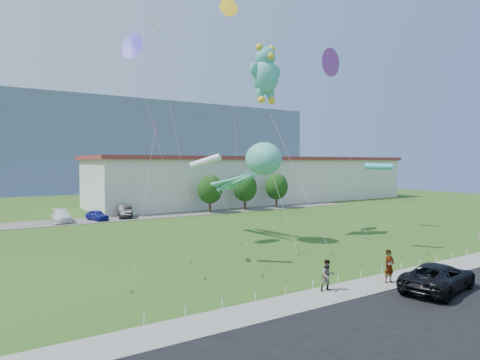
% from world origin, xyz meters
% --- Properties ---
extents(ground, '(160.00, 160.00, 0.00)m').
position_xyz_m(ground, '(0.00, 0.00, 0.00)').
color(ground, '#2F5317').
rests_on(ground, ground).
extents(road, '(80.00, 8.00, 0.06)m').
position_xyz_m(road, '(0.00, -8.00, 0.03)').
color(road, black).
rests_on(road, ground).
extents(sidewalk, '(80.00, 2.50, 0.10)m').
position_xyz_m(sidewalk, '(0.00, -2.75, 0.05)').
color(sidewalk, gray).
rests_on(sidewalk, ground).
extents(parking_strip, '(70.00, 6.00, 0.06)m').
position_xyz_m(parking_strip, '(0.00, 35.00, 0.03)').
color(parking_strip, '#59544C').
rests_on(parking_strip, ground).
extents(hill_ridge, '(160.00, 50.00, 25.00)m').
position_xyz_m(hill_ridge, '(0.00, 120.00, 12.50)').
color(hill_ridge, slate).
rests_on(hill_ridge, ground).
extents(warehouse, '(61.00, 15.00, 8.20)m').
position_xyz_m(warehouse, '(26.00, 44.00, 4.12)').
color(warehouse, beige).
rests_on(warehouse, ground).
extents(rope_fence, '(26.05, 0.05, 0.50)m').
position_xyz_m(rope_fence, '(0.00, -1.30, 0.25)').
color(rope_fence, white).
rests_on(rope_fence, ground).
extents(tree_near, '(3.60, 3.60, 5.47)m').
position_xyz_m(tree_near, '(10.00, 34.00, 3.39)').
color(tree_near, '#3F2B19').
rests_on(tree_near, ground).
extents(tree_mid, '(3.60, 3.60, 5.47)m').
position_xyz_m(tree_mid, '(16.00, 34.00, 3.39)').
color(tree_mid, '#3F2B19').
rests_on(tree_mid, ground).
extents(tree_far, '(3.60, 3.60, 5.47)m').
position_xyz_m(tree_far, '(22.00, 34.00, 3.39)').
color(tree_far, '#3F2B19').
rests_on(tree_far, ground).
extents(suv, '(5.99, 3.65, 1.55)m').
position_xyz_m(suv, '(2.47, -5.50, 0.84)').
color(suv, black).
rests_on(suv, road).
extents(pedestrian_left, '(0.75, 0.53, 1.96)m').
position_xyz_m(pedestrian_left, '(1.41, -3.06, 1.08)').
color(pedestrian_left, gray).
rests_on(pedestrian_left, sidewalk).
extents(pedestrian_right, '(1.00, 0.87, 1.73)m').
position_xyz_m(pedestrian_right, '(-2.79, -2.26, 0.97)').
color(pedestrian_right, gray).
rests_on(pedestrian_right, sidewalk).
extents(parked_car_white, '(2.52, 5.21, 1.46)m').
position_xyz_m(parked_car_white, '(-9.65, 35.22, 0.79)').
color(parked_car_white, white).
rests_on(parked_car_white, parking_strip).
extents(parked_car_blue, '(2.35, 3.95, 1.26)m').
position_xyz_m(parked_car_blue, '(-5.67, 34.47, 0.69)').
color(parked_car_blue, navy).
rests_on(parked_car_blue, parking_strip).
extents(parked_car_black, '(2.78, 4.99, 1.56)m').
position_xyz_m(parked_car_black, '(-1.90, 35.35, 0.84)').
color(parked_car_black, black).
rests_on(parked_car_black, parking_strip).
extents(octopus_kite, '(2.93, 12.71, 8.98)m').
position_xyz_m(octopus_kite, '(2.88, 12.68, 6.80)').
color(octopus_kite, teal).
rests_on(octopus_kite, ground).
extents(teddy_bear_kite, '(3.49, 10.02, 18.27)m').
position_xyz_m(teddy_bear_kite, '(4.62, 13.54, 15.65)').
color(teddy_bear_kite, teal).
rests_on(teddy_bear_kite, ground).
extents(small_kite_white, '(1.76, 5.83, 7.70)m').
position_xyz_m(small_kite_white, '(-5.45, 6.84, 7.21)').
color(small_kite_white, white).
rests_on(small_kite_white, ground).
extents(small_kite_yellow, '(1.83, 5.69, 16.98)m').
position_xyz_m(small_kite_yellow, '(-8.19, 8.08, 14.29)').
color(small_kite_yellow, '#D0EB37').
rests_on(small_kite_yellow, ground).
extents(small_kite_blue, '(2.52, 8.19, 17.56)m').
position_xyz_m(small_kite_blue, '(-7.48, 15.52, 16.47)').
color(small_kite_blue, '#2E21C0').
rests_on(small_kite_blue, ground).
extents(small_kite_pink, '(4.22, 5.92, 10.03)m').
position_xyz_m(small_kite_pink, '(-8.76, 8.26, 8.56)').
color(small_kite_pink, '#F837A6').
rests_on(small_kite_pink, ground).
extents(small_kite_cyan, '(1.79, 4.77, 7.29)m').
position_xyz_m(small_kite_cyan, '(9.09, 3.91, 6.81)').
color(small_kite_cyan, '#30BBDA').
rests_on(small_kite_cyan, ground).
extents(small_kite_purple, '(2.04, 6.76, 18.40)m').
position_xyz_m(small_kite_purple, '(13.25, 13.57, 17.28)').
color(small_kite_purple, '#A138E0').
rests_on(small_kite_purple, ground).
extents(small_kite_orange, '(2.47, 5.24, 22.98)m').
position_xyz_m(small_kite_orange, '(2.48, 16.63, 21.65)').
color(small_kite_orange, gold).
rests_on(small_kite_orange, ground).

